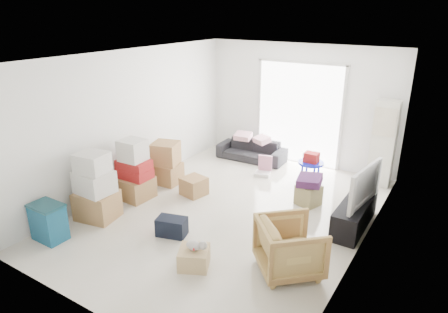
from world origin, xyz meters
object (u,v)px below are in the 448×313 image
Objects in this scene: sofa at (252,147)px; armchair at (290,245)px; ac_tower at (383,144)px; tv_console at (354,214)px; storage_bins at (48,222)px; kids_table at (311,161)px; television at (357,198)px; wood_crate at (194,258)px; ottoman at (308,195)px.

armchair is at bearing -57.18° from sofa.
ac_tower is 2.09m from tv_console.
ac_tower reaches higher than sofa.
kids_table is (2.63, 4.25, 0.16)m from storage_bins.
television is (0.00, 0.00, 0.30)m from tv_console.
television is at bearing -46.36° from kids_table.
storage_bins is (-3.90, -2.92, 0.08)m from tv_console.
sofa is at bearing -177.01° from ac_tower.
ac_tower is at bearing 70.23° from wood_crate.
ac_tower is 2.11× the size of armchair.
wood_crate is (-1.58, -2.28, -0.39)m from television.
sofa is 3.95× the size of wood_crate.
ottoman reaches higher than wood_crate.
sofa is 4.31m from armchair.
ottoman is (1.99, -1.48, -0.13)m from sofa.
television is at bearing 36.79° from storage_bins.
wood_crate is at bearing 153.30° from television.
kids_table is at bearing -151.57° from ac_tower.
ottoman is at bearing 159.00° from tv_console.
ac_tower is 1.08× the size of sofa.
ac_tower is at bearing 91.44° from tv_console.
ac_tower reaches higher than wood_crate.
armchair is at bearing -95.84° from ac_tower.
armchair is at bearing -74.29° from kids_table.
storage_bins is 1.60× the size of ottoman.
ottoman is 0.92× the size of wood_crate.
ottoman is (2.97, 3.27, -0.11)m from storage_bins.
ac_tower is 1.98m from ottoman.
tv_console is 0.30m from television.
wood_crate is at bearing -124.79° from tv_console.
kids_table is at bearing 133.64° from tv_console.
sofa is at bearing 162.91° from kids_table.
kids_table reaches higher than storage_bins.
ottoman is at bearing 77.09° from television.
kids_table is (-1.22, -0.66, -0.41)m from ac_tower.
ottoman is (-0.93, 0.36, -0.04)m from tv_console.
ac_tower reaches higher than kids_table.
tv_console is 1.73m from armchair.
tv_console is 1.00m from ottoman.
tv_console is 0.84× the size of sofa.
wood_crate is at bearing 74.60° from armchair.
armchair is 3.69m from storage_bins.
sofa is 2.49× the size of kids_table.
kids_table is at bearing 51.74° from television.
sofa is 4.85m from storage_bins.
ac_tower is 4.60m from wood_crate.
ac_tower is 2.02m from television.
ac_tower is 1.57× the size of television.
wood_crate is at bearing 15.34° from storage_bins.
television is 0.69× the size of sofa.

